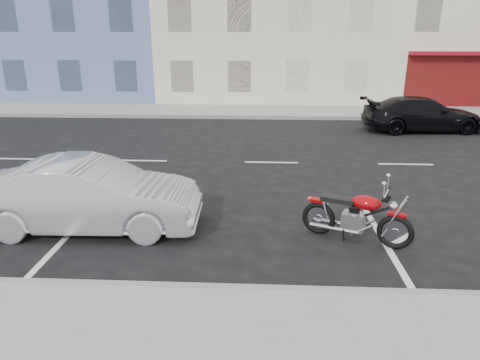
# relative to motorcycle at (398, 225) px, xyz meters

# --- Properties ---
(ground) EXTENTS (120.00, 120.00, 0.00)m
(ground) POSITION_rel_motorcycle_xyz_m (-0.11, 5.41, -0.47)
(ground) COLOR black
(ground) RESTS_ON ground
(sidewalk_far) EXTENTS (80.00, 3.40, 0.15)m
(sidewalk_far) POSITION_rel_motorcycle_xyz_m (-5.11, 14.11, -0.39)
(sidewalk_far) COLOR gray
(sidewalk_far) RESTS_ON ground
(curb_near) EXTENTS (80.00, 0.12, 0.16)m
(curb_near) POSITION_rel_motorcycle_xyz_m (-5.11, -1.59, -0.39)
(curb_near) COLOR gray
(curb_near) RESTS_ON ground
(curb_far) EXTENTS (80.00, 0.12, 0.16)m
(curb_far) POSITION_rel_motorcycle_xyz_m (-5.11, 12.41, -0.39)
(curb_far) COLOR gray
(curb_far) RESTS_ON ground
(motorcycle) EXTENTS (1.93, 1.00, 1.03)m
(motorcycle) POSITION_rel_motorcycle_xyz_m (0.00, 0.00, 0.00)
(motorcycle) COLOR black
(motorcycle) RESTS_ON ground
(sedan_silver) EXTENTS (4.29, 1.61, 1.40)m
(sedan_silver) POSITION_rel_motorcycle_xyz_m (-5.75, 0.57, 0.23)
(sedan_silver) COLOR #B8BBC1
(sedan_silver) RESTS_ON ground
(car_far) EXTENTS (4.77, 2.26, 1.34)m
(car_far) POSITION_rel_motorcycle_xyz_m (3.94, 10.23, 0.20)
(car_far) COLOR black
(car_far) RESTS_ON ground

